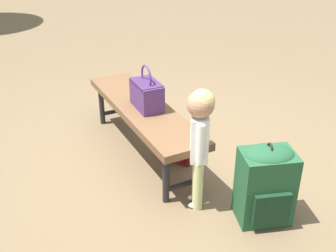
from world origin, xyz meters
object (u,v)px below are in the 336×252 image
at_px(park_bench, 143,112).
at_px(backpack_small, 182,145).
at_px(handbag, 147,94).
at_px(child_standing, 200,132).
at_px(backpack_large, 266,182).

bearing_deg(park_bench, backpack_small, 44.66).
relative_size(park_bench, handbag, 4.42).
xyz_separation_m(handbag, child_standing, (0.78, 0.10, 0.02)).
bearing_deg(backpack_large, child_standing, -130.64).
bearing_deg(handbag, park_bench, -153.90).
distance_m(handbag, child_standing, 0.79).
bearing_deg(child_standing, handbag, -172.98).
relative_size(backpack_large, backpack_small, 1.93).
relative_size(handbag, child_standing, 0.41).
relative_size(park_bench, child_standing, 1.82).
bearing_deg(backpack_large, park_bench, -157.42).
height_order(child_standing, backpack_large, child_standing).
bearing_deg(park_bench, backpack_large, 22.58).
bearing_deg(handbag, backpack_large, 22.43).
bearing_deg(park_bench, child_standing, 8.11).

